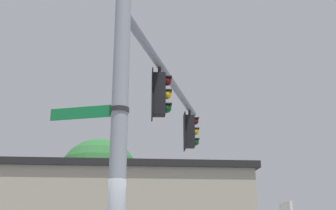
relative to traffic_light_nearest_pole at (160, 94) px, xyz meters
name	(u,v)px	position (x,y,z in m)	size (l,w,h in m)	color
signal_pole	(119,136)	(2.62, -0.83, -1.68)	(0.30, 0.30, 6.50)	gray
mast_arm	(168,77)	(-0.90, 0.25, 0.80)	(0.21, 0.21, 7.36)	gray
traffic_light_nearest_pole	(160,94)	(0.00, 0.00, 0.00)	(0.54, 0.49, 1.31)	black
traffic_light_mid_inner	(190,131)	(-3.72, 1.14, 0.00)	(0.54, 0.49, 1.31)	black
street_name_sign	(101,111)	(2.52, -1.17, -1.20)	(0.58, 1.48, 0.22)	#147238
tree_by_storefront	(99,180)	(-10.59, -2.44, -0.67)	(3.80, 3.80, 6.18)	#4C3823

